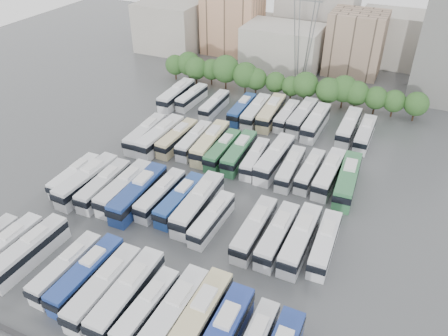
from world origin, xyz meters
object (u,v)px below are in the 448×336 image
at_px(bus_r1_s11, 277,235).
at_px(bus_r3_s8, 287,116).
at_px(bus_r3_s7, 271,112).
at_px(bus_r3_s10, 316,122).
at_px(bus_r1_s1, 87,180).
at_px(bus_r3_s13, 365,134).
at_px(bus_r1_s2, 104,185).
at_px(bus_r2_s5, 210,142).
at_px(bus_r3_s1, 192,97).
at_px(bus_r3_s12, 349,127).
at_px(bus_r2_s1, 146,134).
at_px(bus_r0_s8, 147,308).
at_px(bus_r2_s9, 275,158).
at_px(bus_r1_s7, 198,203).
at_px(bus_r2_s12, 329,173).
at_px(bus_r0_s2, 29,251).
at_px(bus_r1_s4, 139,193).
at_px(bus_r2_s13, 347,180).
at_px(bus_r1_s13, 325,243).
at_px(bus_r0_s1, 5,248).
at_px(bus_r1_s10, 254,229).
at_px(bus_r2_s11, 310,171).
at_px(bus_r3_s9, 302,116).
at_px(bus_r3_s6, 256,111).
at_px(bus_r2_s10, 290,168).
at_px(electricity_pylon, 306,12).
at_px(bus_r1_s0, 75,176).
at_px(bus_r0_s7, 127,294).
at_px(bus_r0_s9, 173,314).
at_px(bus_r0_s6, 104,287).
at_px(bus_r3_s0, 177,95).
at_px(bus_r1_s3, 125,187).
at_px(bus_r2_s6, 223,150).
at_px(bus_r2_s7, 239,152).
at_px(bus_r0_s4, 67,268).
at_px(bus_r1_s12, 300,239).
at_px(bus_r1_s6, 180,199).
at_px(bus_r0_s10, 198,320).
at_px(bus_r2_s4, 194,140).

xyz_separation_m(bus_r1_s11, bus_r3_s8, (-10.18, 36.72, -0.16)).
distance_m(bus_r3_s7, bus_r3_s10, 9.95).
height_order(bus_r1_s1, bus_r3_s13, bus_r1_s1).
distance_m(bus_r1_s2, bus_r2_s5, 22.00).
bearing_deg(bus_r3_s1, bus_r3_s10, 0.86).
bearing_deg(bus_r3_s12, bus_r2_s1, -151.06).
bearing_deg(bus_r0_s8, bus_r2_s9, 87.22).
relative_size(bus_r1_s7, bus_r2_s12, 1.07).
distance_m(bus_r0_s2, bus_r1_s4, 18.19).
bearing_deg(bus_r2_s13, bus_r1_s13, -92.37).
relative_size(bus_r0_s1, bus_r0_s2, 0.96).
height_order(bus_r1_s10, bus_r2_s11, bus_r1_s10).
bearing_deg(bus_r3_s7, bus_r1_s7, -92.13).
distance_m(bus_r0_s1, bus_r3_s9, 61.10).
distance_m(bus_r0_s2, bus_r3_s6, 54.04).
xyz_separation_m(bus_r2_s10, bus_r2_s12, (6.61, 0.95, 0.19)).
xyz_separation_m(electricity_pylon, bus_r1_s0, (-23.37, -56.19, -16.93)).
distance_m(bus_r0_s7, bus_r1_s0, 29.13).
relative_size(electricity_pylon, bus_r2_s12, 2.63).
bearing_deg(bus_r0_s9, bus_r3_s10, 87.86).
height_order(bus_r2_s1, bus_r2_s10, bus_r2_s1).
distance_m(bus_r0_s6, bus_r3_s0, 57.42).
bearing_deg(bus_r1_s3, bus_r0_s1, -110.40).
xyz_separation_m(bus_r2_s6, bus_r3_s12, (19.77, 18.59, 0.16)).
xyz_separation_m(bus_r0_s9, bus_r2_s7, (-6.88, 36.41, -0.10)).
distance_m(bus_r0_s4, bus_r0_s7, 9.87).
bearing_deg(bus_r3_s7, bus_r0_s4, -102.47).
bearing_deg(bus_r1_s12, bus_r3_s10, 101.42).
distance_m(bus_r1_s2, bus_r1_s10, 26.52).
bearing_deg(bus_r3_s10, bus_r3_s7, 178.96).
xyz_separation_m(bus_r1_s13, bus_r2_s5, (-26.46, 18.12, 0.22)).
distance_m(bus_r1_s1, bus_r3_s9, 46.02).
relative_size(bus_r2_s10, bus_r3_s13, 0.95).
bearing_deg(bus_r1_s1, bus_r2_s11, 31.97).
bearing_deg(bus_r2_s7, bus_r1_s6, -102.07).
bearing_deg(bus_r3_s7, bus_r0_s10, -81.91).
distance_m(bus_r1_s11, bus_r1_s13, 6.65).
height_order(bus_r0_s1, bus_r1_s0, bus_r0_s1).
height_order(bus_r0_s2, bus_r2_s6, bus_r0_s2).
relative_size(bus_r1_s13, bus_r2_s1, 0.94).
relative_size(bus_r2_s13, bus_r3_s9, 1.04).
bearing_deg(bus_r1_s12, bus_r2_s7, 133.54).
relative_size(bus_r0_s7, bus_r3_s10, 1.01).
distance_m(bus_r0_s10, bus_r1_s12, 19.19).
distance_m(bus_r0_s6, bus_r2_s4, 37.75).
distance_m(bus_r2_s10, bus_r3_s9, 20.07).
height_order(bus_r1_s0, bus_r1_s13, bus_r1_s13).
relative_size(bus_r0_s1, bus_r3_s8, 1.08).
bearing_deg(bus_r0_s9, bus_r3_s0, 120.26).
bearing_deg(bus_r1_s6, bus_r3_s7, 86.78).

